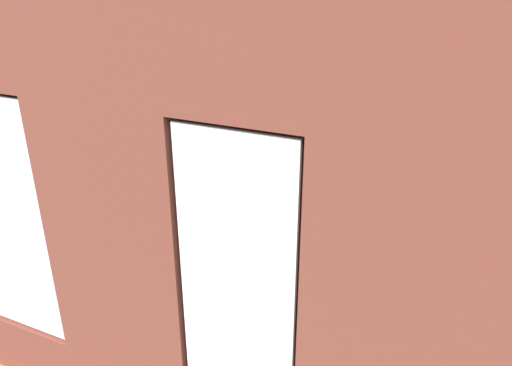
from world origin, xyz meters
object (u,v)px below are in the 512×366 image
(couch_by_window, at_px, (128,320))
(remote_gray, at_px, (275,216))
(remote_silver, at_px, (308,218))
(potted_plant_between_couches, at_px, (261,324))
(coffee_table, at_px, (275,220))
(tv_flatscreen, at_px, (65,173))
(cup_ceramic, at_px, (280,219))
(table_plant_small, at_px, (265,202))
(potted_plant_foreground_right, at_px, (188,133))
(potted_plant_by_left_couch, at_px, (453,212))
(potted_plant_corner_near_left, at_px, (502,172))
(candle_jar, at_px, (240,209))
(potted_plant_beside_window_right, at_px, (16,271))
(media_console, at_px, (71,210))
(papasan_chair, at_px, (260,161))
(potted_plant_near_tv, at_px, (37,234))
(potted_plant_mid_room_small, at_px, (334,210))
(couch_left, at_px, (479,273))

(couch_by_window, height_order, remote_gray, couch_by_window)
(remote_silver, bearing_deg, potted_plant_between_couches, 64.56)
(coffee_table, bearing_deg, tv_flatscreen, 14.84)
(coffee_table, distance_m, cup_ceramic, 0.19)
(table_plant_small, relative_size, remote_silver, 1.51)
(remote_silver, bearing_deg, coffee_table, -18.34)
(potted_plant_foreground_right, relative_size, potted_plant_by_left_couch, 2.65)
(table_plant_small, height_order, potted_plant_corner_near_left, potted_plant_corner_near_left)
(candle_jar, relative_size, potted_plant_beside_window_right, 0.14)
(media_console, bearing_deg, papasan_chair, -126.48)
(potted_plant_by_left_couch, bearing_deg, potted_plant_near_tv, 35.27)
(coffee_table, bearing_deg, media_console, 14.89)
(couch_by_window, xyz_separation_m, coffee_table, (-0.54, -2.46, 0.04))
(candle_jar, distance_m, remote_gray, 0.48)
(tv_flatscreen, bearing_deg, coffee_table, -165.16)
(coffee_table, bearing_deg, remote_gray, 93.58)
(couch_by_window, relative_size, potted_plant_mid_room_small, 4.83)
(potted_plant_by_left_couch, distance_m, potted_plant_mid_room_small, 1.66)
(potted_plant_near_tv, xyz_separation_m, potted_plant_by_left_couch, (-4.50, -3.19, -0.22))
(couch_by_window, height_order, table_plant_small, couch_by_window)
(potted_plant_beside_window_right, height_order, potted_plant_mid_room_small, potted_plant_beside_window_right)
(table_plant_small, xyz_separation_m, potted_plant_near_tv, (2.14, 1.94, -0.01))
(media_console, distance_m, potted_plant_beside_window_right, 2.09)
(candle_jar, height_order, potted_plant_corner_near_left, potted_plant_corner_near_left)
(media_console, relative_size, potted_plant_beside_window_right, 1.42)
(media_console, xyz_separation_m, potted_plant_near_tv, (-0.55, 1.08, 0.30))
(couch_left, relative_size, remote_silver, 12.06)
(couch_left, bearing_deg, potted_plant_by_left_couch, -161.93)
(cup_ceramic, relative_size, papasan_chair, 0.08)
(cup_ceramic, bearing_deg, coffee_table, -44.34)
(cup_ceramic, xyz_separation_m, candle_jar, (0.58, -0.00, 0.02))
(potted_plant_between_couches, bearing_deg, candle_jar, -59.55)
(potted_plant_corner_near_left, relative_size, potted_plant_beside_window_right, 1.49)
(potted_plant_mid_room_small, bearing_deg, remote_silver, 77.29)
(potted_plant_foreground_right, height_order, potted_plant_mid_room_small, potted_plant_foreground_right)
(remote_gray, xyz_separation_m, potted_plant_near_tv, (2.34, 1.85, 0.12))
(couch_by_window, height_order, potted_plant_mid_room_small, couch_by_window)
(couch_by_window, distance_m, remote_silver, 2.77)
(couch_left, xyz_separation_m, table_plant_small, (2.76, -0.22, 0.23))
(potted_plant_by_left_couch, bearing_deg, cup_ceramic, 35.32)
(couch_by_window, distance_m, potted_plant_foreground_right, 4.92)
(coffee_table, distance_m, papasan_chair, 2.03)
(remote_gray, relative_size, tv_flatscreen, 0.18)
(remote_gray, distance_m, potted_plant_foreground_right, 3.28)
(potted_plant_beside_window_right, xyz_separation_m, potted_plant_near_tv, (0.47, -0.71, -0.03))
(potted_plant_beside_window_right, bearing_deg, potted_plant_corner_near_left, -134.85)
(remote_silver, distance_m, potted_plant_between_couches, 2.60)
(couch_by_window, distance_m, candle_jar, 2.35)
(potted_plant_beside_window_right, distance_m, potted_plant_near_tv, 0.85)
(couch_by_window, bearing_deg, remote_silver, -110.39)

